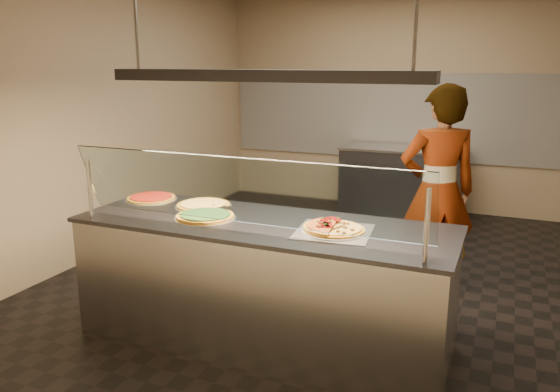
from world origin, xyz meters
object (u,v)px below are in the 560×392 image
at_px(pizza_spatula, 219,205).
at_px(worker, 438,192).
at_px(prep_table, 401,181).
at_px(half_pizza_sausage, 348,230).
at_px(serving_counter, 263,282).
at_px(pizza_cheese, 204,205).
at_px(pizza_spinach, 205,216).
at_px(perforated_tray, 334,231).
at_px(pizza_tomato, 152,198).
at_px(heat_lamp_housing, 262,76).
at_px(half_pizza_pepperoni, 320,225).
at_px(sneeze_guard, 240,192).

distance_m(pizza_spatula, worker, 1.93).
bearing_deg(prep_table, half_pizza_sausage, -84.50).
distance_m(serving_counter, prep_table, 3.91).
bearing_deg(pizza_cheese, pizza_spinach, -57.31).
distance_m(serving_counter, half_pizza_sausage, 0.81).
xyz_separation_m(perforated_tray, pizza_cheese, (-1.15, 0.24, 0.01)).
bearing_deg(half_pizza_sausage, pizza_spatula, 168.31).
height_order(serving_counter, pizza_tomato, pizza_tomato).
bearing_deg(half_pizza_sausage, heat_lamp_housing, 177.05).
xyz_separation_m(perforated_tray, pizza_spinach, (-0.97, -0.05, 0.01)).
bearing_deg(perforated_tray, worker, 71.18).
relative_size(half_pizza_sausage, worker, 0.23).
relative_size(serving_counter, pizza_tomato, 6.45).
height_order(pizza_cheese, heat_lamp_housing, heat_lamp_housing).
bearing_deg(pizza_spinach, pizza_tomato, 155.91).
bearing_deg(pizza_cheese, half_pizza_pepperoni, -12.63).
xyz_separation_m(pizza_tomato, worker, (2.16, 1.18, -0.01)).
xyz_separation_m(pizza_spinach, pizza_spatula, (-0.03, 0.27, 0.01)).
distance_m(prep_table, heat_lamp_housing, 4.18).
relative_size(prep_table, heat_lamp_housing, 0.69).
distance_m(half_pizza_pepperoni, pizza_spatula, 0.93).
height_order(serving_counter, worker, worker).
distance_m(serving_counter, sneeze_guard, 0.83).
bearing_deg(heat_lamp_housing, half_pizza_sausage, -2.95).
height_order(half_pizza_pepperoni, prep_table, half_pizza_pepperoni).
relative_size(half_pizza_pepperoni, worker, 0.23).
height_order(perforated_tray, pizza_spatula, pizza_spatula).
height_order(perforated_tray, half_pizza_sausage, half_pizza_sausage).
bearing_deg(half_pizza_sausage, pizza_spinach, -177.59).
bearing_deg(sneeze_guard, heat_lamp_housing, 90.00).
height_order(sneeze_guard, perforated_tray, sneeze_guard).
xyz_separation_m(half_pizza_pepperoni, heat_lamp_housing, (-0.44, 0.03, 0.99)).
relative_size(half_pizza_sausage, prep_table, 0.27).
relative_size(pizza_cheese, heat_lamp_housing, 0.19).
bearing_deg(heat_lamp_housing, perforated_tray, -3.46).
height_order(half_pizza_pepperoni, heat_lamp_housing, heat_lamp_housing).
height_order(pizza_spatula, heat_lamp_housing, heat_lamp_housing).
relative_size(perforated_tray, half_pizza_sausage, 1.27).
distance_m(sneeze_guard, pizza_tomato, 1.30).
xyz_separation_m(half_pizza_sausage, worker, (0.40, 1.45, -0.02)).
distance_m(half_pizza_pepperoni, worker, 1.56).
bearing_deg(serving_counter, sneeze_guard, -90.00).
distance_m(pizza_cheese, pizza_spatula, 0.15).
height_order(pizza_cheese, pizza_spatula, pizza_spatula).
distance_m(perforated_tray, heat_lamp_housing, 1.15).
bearing_deg(pizza_cheese, perforated_tray, -11.66).
distance_m(perforated_tray, pizza_spatula, 1.03).
relative_size(sneeze_guard, perforated_tray, 4.59).
distance_m(half_pizza_pepperoni, pizza_tomato, 1.59).
xyz_separation_m(half_pizza_sausage, pizza_spinach, (-1.06, -0.04, -0.01)).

